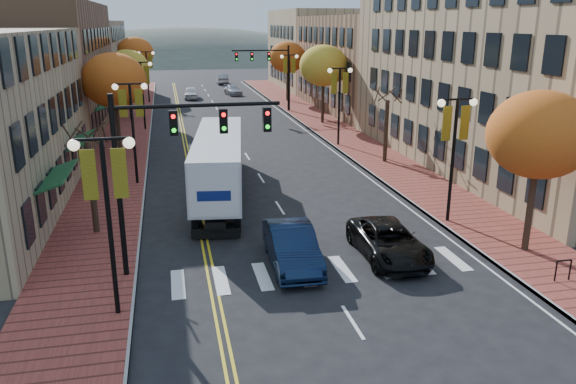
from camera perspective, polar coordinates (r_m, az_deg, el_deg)
ground at (r=20.57m, az=4.78°, el=-10.31°), size 200.00×200.00×0.00m
sidewalk_left at (r=50.93m, az=-16.01°, el=5.74°), size 4.00×85.00×0.15m
sidewalk_right at (r=52.84m, az=3.95°, el=6.74°), size 4.00×85.00×0.15m
building_left_mid at (r=54.81m, az=-24.80°, el=11.35°), size 12.00×24.00×11.00m
building_left_far at (r=79.43m, az=-21.03°, el=12.50°), size 12.00×26.00×9.50m
building_right_near at (r=41.21m, az=24.07°, el=12.88°), size 15.00×28.00×15.00m
building_right_mid at (r=64.26m, az=10.01°, el=12.77°), size 15.00×24.00×10.00m
building_right_far at (r=85.00m, az=4.34°, el=14.27°), size 15.00×20.00×11.00m
tree_left_a at (r=26.67m, az=-19.27°, el=0.42°), size 0.28×0.28×4.20m
tree_left_b at (r=41.79m, az=-17.26°, el=10.77°), size 4.48×4.48×7.21m
tree_left_c at (r=57.72m, az=-16.00°, el=11.99°), size 4.16×4.16×6.69m
tree_left_d at (r=75.63m, az=-15.27°, el=13.49°), size 4.61×4.61×7.42m
tree_right_a at (r=24.65m, az=24.20°, el=5.31°), size 4.16×4.16×6.69m
tree_right_b at (r=38.96m, az=9.93°, el=6.12°), size 0.28×0.28×4.20m
tree_right_c at (r=53.60m, az=3.61°, el=12.68°), size 4.48×4.48×7.21m
tree_right_d at (r=69.11m, az=-0.07°, el=13.53°), size 4.35×4.35×7.00m
lamp_left_a at (r=18.29m, az=-17.97°, el=-0.11°), size 1.96×0.36×6.05m
lamp_left_b at (r=33.90m, az=-15.58°, el=7.67°), size 1.96×0.36×6.05m
lamp_left_c at (r=51.74m, az=-14.62°, el=10.75°), size 1.96×0.36×6.05m
lamp_left_d at (r=69.67m, az=-14.14°, el=12.24°), size 1.96×0.36×6.05m
lamp_right_a at (r=27.30m, az=16.57°, el=5.46°), size 1.96×0.36×6.05m
lamp_right_b at (r=43.74m, az=5.26°, el=10.17°), size 1.96×0.36×6.05m
lamp_right_c at (r=61.07m, az=0.13°, el=12.15°), size 1.96×0.36×6.05m
traffic_mast_near at (r=20.93m, az=-11.88°, el=4.23°), size 6.10×0.35×7.00m
traffic_mast_far at (r=60.62m, az=-1.78°, el=12.70°), size 6.10×0.34×7.00m
semi_truck at (r=31.30m, az=-6.95°, el=3.40°), size 4.23×14.80×3.65m
navy_sedan at (r=22.44m, az=0.39°, el=-5.53°), size 1.91×5.04×1.64m
black_suv at (r=23.59m, az=10.19°, el=-4.96°), size 2.41×5.12×1.42m
car_far_white at (r=73.20m, az=-9.80°, el=9.90°), size 2.00×4.40×1.46m
car_far_silver at (r=76.41m, az=-5.62°, el=10.26°), size 2.31×4.46×1.24m
car_far_oncoming at (r=90.11m, az=-6.71°, el=11.34°), size 1.69×4.75×1.56m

